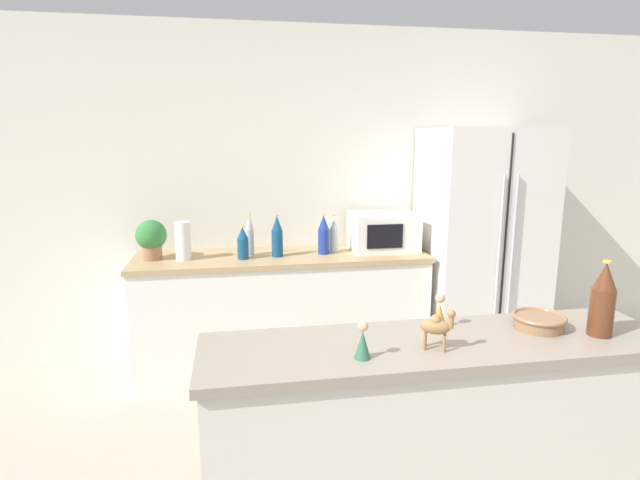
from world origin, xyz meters
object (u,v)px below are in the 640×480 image
back_bottle_0 (324,235)px  refrigerator (480,248)px  fruit_bowl (539,321)px  wise_man_figurine_crimson (363,342)px  wine_bottle (603,300)px  back_bottle_1 (334,234)px  back_bottle_3 (277,237)px  back_bottle_4 (243,243)px  wise_man_figurine_blue (439,313)px  camel_figurine (437,326)px  paper_towel_roll (183,241)px  potted_plant (151,238)px  back_bottle_2 (250,236)px  microwave (383,232)px

back_bottle_0 → refrigerator: bearing=-1.4°
fruit_bowl → wise_man_figurine_crimson: bearing=-168.9°
wine_bottle → wise_man_figurine_crimson: size_ratio=2.19×
back_bottle_1 → wine_bottle: size_ratio=0.97×
back_bottle_3 → back_bottle_4: 0.25m
fruit_bowl → wise_man_figurine_blue: (-0.38, 0.07, 0.03)m
back_bottle_4 → wise_man_figurine_crimson: back_bottle_4 is taller
camel_figurine → paper_towel_roll: bearing=118.4°
back_bottle_3 → potted_plant: bearing=176.3°
back_bottle_0 → fruit_bowl: (0.53, -1.83, -0.01)m
back_bottle_0 → wise_man_figurine_crimson: 1.99m
camel_figurine → wise_man_figurine_blue: (0.09, 0.19, -0.03)m
wise_man_figurine_blue → back_bottle_2: bearing=110.6°
microwave → back_bottle_1: same height
potted_plant → wine_bottle: wine_bottle is taller
back_bottle_4 → wise_man_figurine_blue: bearing=-66.9°
back_bottle_0 → fruit_bowl: size_ratio=1.44×
back_bottle_2 → back_bottle_4: back_bottle_2 is taller
potted_plant → wine_bottle: (1.92, -1.96, 0.08)m
back_bottle_4 → fruit_bowl: back_bottle_4 is taller
back_bottle_2 → back_bottle_4: bearing=-118.1°
back_bottle_2 → wise_man_figurine_blue: 1.92m
paper_towel_roll → back_bottle_1: bearing=3.4°
back_bottle_2 → wine_bottle: size_ratio=1.05×
back_bottle_0 → wine_bottle: wine_bottle is taller
back_bottle_0 → wise_man_figurine_crimson: size_ratio=2.21×
back_bottle_3 → back_bottle_4: size_ratio=1.28×
back_bottle_0 → camel_figurine: 1.95m
back_bottle_4 → wise_man_figurine_crimson: 1.95m
fruit_bowl → wise_man_figurine_blue: wise_man_figurine_blue is taller
back_bottle_1 → potted_plant: bearing=-179.3°
back_bottle_0 → wine_bottle: 2.06m
refrigerator → back_bottle_4: 1.80m
potted_plant → wine_bottle: bearing=-45.6°
potted_plant → back_bottle_1: 1.29m
back_bottle_1 → back_bottle_3: back_bottle_3 is taller
wise_man_figurine_blue → wise_man_figurine_crimson: bearing=-149.3°
paper_towel_roll → fruit_bowl: 2.36m
back_bottle_4 → wise_man_figurine_crimson: size_ratio=1.77×
potted_plant → back_bottle_0: size_ratio=0.95×
back_bottle_0 → camel_figurine: bearing=-88.5°
refrigerator → back_bottle_0: (-1.22, 0.03, 0.14)m
fruit_bowl → camel_figurine: 0.49m
back_bottle_2 → wise_man_figurine_crimson: (0.31, -2.01, 0.01)m
back_bottle_2 → wise_man_figurine_crimson: 2.03m
refrigerator → back_bottle_2: 1.76m
back_bottle_2 → refrigerator: bearing=-2.2°
back_bottle_1 → back_bottle_3: size_ratio=0.93×
back_bottle_1 → back_bottle_4: 0.68m
microwave → back_bottle_4: (-1.05, -0.11, -0.03)m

